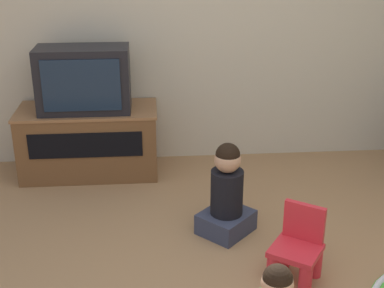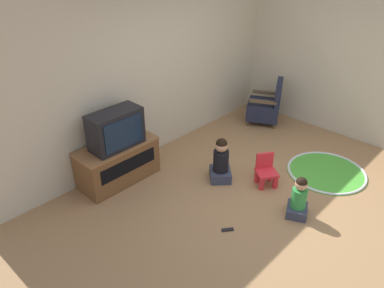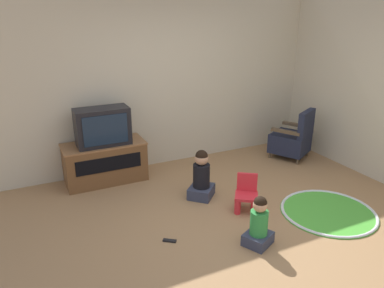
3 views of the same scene
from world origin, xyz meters
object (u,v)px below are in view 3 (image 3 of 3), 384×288
object	(u,v)px
remote_control	(170,241)
child_watching_center	(201,177)
yellow_kid_chair	(246,196)
child_watching_left	(259,224)
television	(103,127)
black_armchair	(293,139)
tv_cabinet	(105,161)

from	to	relation	value
remote_control	child_watching_center	bearing A→B (deg)	-98.19
yellow_kid_chair	child_watching_left	distance (m)	0.75
television	yellow_kid_chair	size ratio (longest dim) A/B	1.61
child_watching_left	remote_control	xyz separation A→B (m)	(-0.85, 0.46, -0.24)
yellow_kid_chair	child_watching_center	size ratio (longest dim) A/B	0.68
child_watching_left	television	bearing A→B (deg)	90.05
television	child_watching_left	bearing A→B (deg)	-63.96
yellow_kid_chair	child_watching_left	size ratio (longest dim) A/B	0.80
black_armchair	child_watching_left	bearing A→B (deg)	14.39
remote_control	television	bearing A→B (deg)	-44.82
television	child_watching_center	xyz separation A→B (m)	(1.05, -1.03, -0.56)
black_armchair	child_watching_left	xyz separation A→B (m)	(-1.99, -1.85, -0.08)
tv_cabinet	black_armchair	distance (m)	3.14
black_armchair	child_watching_left	distance (m)	2.72
tv_cabinet	black_armchair	size ratio (longest dim) A/B	1.36
child_watching_left	black_armchair	bearing A→B (deg)	16.84
yellow_kid_chair	child_watching_left	world-z (taller)	child_watching_left
black_armchair	child_watching_center	bearing A→B (deg)	-12.11
child_watching_center	remote_control	xyz separation A→B (m)	(-0.80, -0.79, -0.28)
tv_cabinet	child_watching_center	world-z (taller)	child_watching_center
yellow_kid_chair	child_watching_center	xyz separation A→B (m)	(-0.36, 0.56, 0.11)
child_watching_left	tv_cabinet	bearing A→B (deg)	89.59
tv_cabinet	television	distance (m)	0.55
television	remote_control	world-z (taller)	television
yellow_kid_chair	remote_control	size ratio (longest dim) A/B	3.18
tv_cabinet	television	xyz separation A→B (m)	(0.00, -0.05, 0.55)
television	remote_control	bearing A→B (deg)	-81.98
black_armchair	child_watching_center	size ratio (longest dim) A/B	1.27
black_armchair	remote_control	bearing A→B (deg)	-2.46
tv_cabinet	black_armchair	bearing A→B (deg)	-8.68
yellow_kid_chair	remote_control	bearing A→B (deg)	-134.13
tv_cabinet	black_armchair	world-z (taller)	black_armchair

